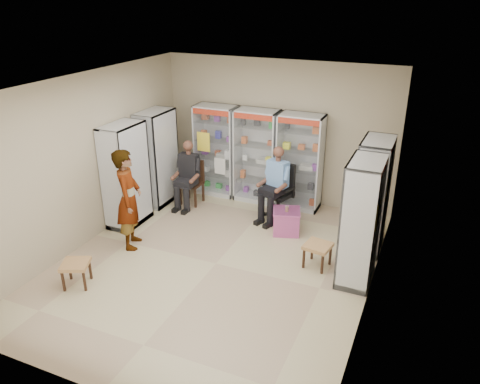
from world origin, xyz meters
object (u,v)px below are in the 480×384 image
at_px(woven_stool_a, 317,255).
at_px(cabinet_back_mid, 257,156).
at_px(seated_shopkeeper, 278,185).
at_px(cabinet_left_near, 126,176).
at_px(cabinet_right_near, 361,222).
at_px(cabinet_back_left, 216,151).
at_px(cabinet_back_right, 300,162).
at_px(standing_man, 129,199).
at_px(cabinet_right_far, 372,196).
at_px(pink_trunk, 286,221).
at_px(cabinet_left_far, 157,158).
at_px(woven_stool_b, 77,274).
at_px(wooden_chair, 191,183).
at_px(office_chair, 279,191).

bearing_deg(woven_stool_a, cabinet_back_mid, 132.21).
relative_size(seated_shopkeeper, woven_stool_a, 3.43).
bearing_deg(woven_stool_a, cabinet_left_near, 178.54).
bearing_deg(cabinet_left_near, cabinet_right_near, 87.43).
bearing_deg(cabinet_back_left, cabinet_left_near, -114.61).
bearing_deg(cabinet_back_right, cabinet_left_near, -144.35).
distance_m(cabinet_back_mid, seated_shopkeeper, 1.03).
xyz_separation_m(cabinet_back_mid, standing_man, (-1.31, -2.75, -0.09)).
height_order(cabinet_right_far, pink_trunk, cabinet_right_far).
distance_m(cabinet_left_far, cabinet_left_near, 1.10).
bearing_deg(cabinet_left_far, cabinet_back_right, 108.19).
relative_size(seated_shopkeeper, pink_trunk, 2.95).
bearing_deg(woven_stool_b, cabinet_back_right, 60.74).
bearing_deg(wooden_chair, cabinet_back_mid, 31.31).
distance_m(cabinet_right_far, cabinet_left_near, 4.55).
bearing_deg(cabinet_back_mid, cabinet_back_left, 180.00).
xyz_separation_m(wooden_chair, seated_shopkeeper, (1.92, 0.06, 0.24)).
height_order(cabinet_back_mid, cabinet_right_far, same).
relative_size(cabinet_back_left, wooden_chair, 2.13).
relative_size(wooden_chair, woven_stool_a, 2.28).
distance_m(cabinet_back_right, cabinet_left_near, 3.48).
xyz_separation_m(cabinet_back_right, cabinet_right_far, (1.63, -1.13, 0.00)).
bearing_deg(cabinet_left_far, pink_trunk, 84.74).
xyz_separation_m(cabinet_left_far, office_chair, (2.60, 0.31, -0.44)).
xyz_separation_m(cabinet_back_mid, cabinet_right_near, (2.58, -2.23, 0.00)).
distance_m(cabinet_right_far, cabinet_left_far, 4.46).
bearing_deg(cabinet_back_right, cabinet_right_far, -34.73).
bearing_deg(wooden_chair, woven_stool_a, -24.06).
distance_m(cabinet_back_mid, woven_stool_b, 4.43).
relative_size(cabinet_back_right, cabinet_right_far, 1.00).
xyz_separation_m(cabinet_back_mid, pink_trunk, (1.09, -1.20, -0.77)).
bearing_deg(cabinet_back_left, cabinet_back_mid, 0.00).
bearing_deg(woven_stool_a, woven_stool_b, -148.64).
distance_m(cabinet_right_far, woven_stool_a, 1.43).
distance_m(cabinet_left_near, woven_stool_a, 3.89).
bearing_deg(office_chair, cabinet_right_far, 1.88).
distance_m(cabinet_left_far, pink_trunk, 3.08).
bearing_deg(cabinet_right_far, office_chair, 74.73).
relative_size(cabinet_left_near, standing_man, 1.10).
bearing_deg(woven_stool_a, standing_man, -169.04).
xyz_separation_m(wooden_chair, woven_stool_b, (-0.17, -3.41, -0.27)).
bearing_deg(cabinet_left_far, woven_stool_a, 72.55).
relative_size(cabinet_back_mid, pink_trunk, 4.17).
bearing_deg(pink_trunk, standing_man, -147.06).
bearing_deg(standing_man, cabinet_back_mid, -49.71).
xyz_separation_m(cabinet_left_far, pink_trunk, (2.97, -0.27, -0.77)).
height_order(office_chair, seated_shopkeeper, seated_shopkeeper).
relative_size(cabinet_left_near, pink_trunk, 4.17).
relative_size(cabinet_right_far, office_chair, 1.80).
relative_size(cabinet_back_left, woven_stool_a, 4.85).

